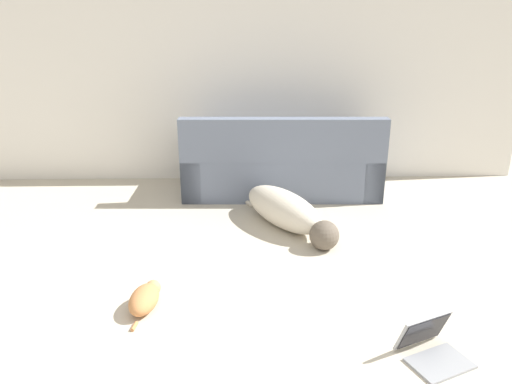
{
  "coord_description": "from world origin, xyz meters",
  "views": [
    {
      "loc": [
        0.11,
        -1.54,
        1.89
      ],
      "look_at": [
        0.2,
        2.14,
        0.52
      ],
      "focal_mm": 35.0,
      "sensor_mm": 36.0,
      "label": 1
    }
  ],
  "objects_px": {
    "couch": "(281,167)",
    "laptop_open": "(430,344)",
    "dog": "(287,211)",
    "cat": "(145,298)"
  },
  "relations": [
    {
      "from": "cat",
      "to": "laptop_open",
      "type": "distance_m",
      "value": 1.8
    },
    {
      "from": "dog",
      "to": "cat",
      "type": "distance_m",
      "value": 1.66
    },
    {
      "from": "laptop_open",
      "to": "dog",
      "type": "bearing_deg",
      "value": 86.78
    },
    {
      "from": "couch",
      "to": "cat",
      "type": "height_order",
      "value": "couch"
    },
    {
      "from": "laptop_open",
      "to": "couch",
      "type": "bearing_deg",
      "value": 79.99
    },
    {
      "from": "couch",
      "to": "laptop_open",
      "type": "height_order",
      "value": "couch"
    },
    {
      "from": "dog",
      "to": "laptop_open",
      "type": "bearing_deg",
      "value": -11.04
    },
    {
      "from": "laptop_open",
      "to": "cat",
      "type": "bearing_deg",
      "value": 139.42
    },
    {
      "from": "couch",
      "to": "dog",
      "type": "height_order",
      "value": "couch"
    },
    {
      "from": "couch",
      "to": "dog",
      "type": "xyz_separation_m",
      "value": [
        -0.01,
        -0.92,
        -0.13
      ]
    }
  ]
}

